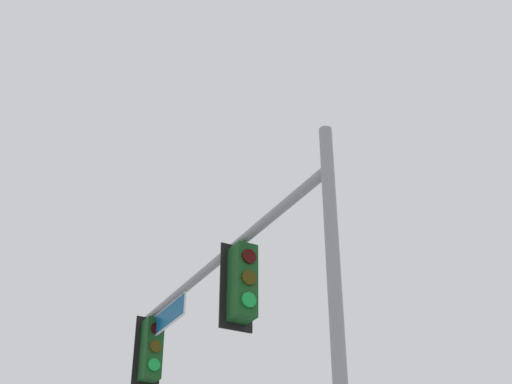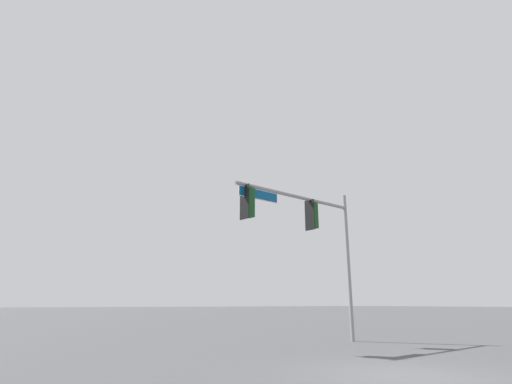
{
  "view_description": "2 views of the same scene",
  "coord_description": "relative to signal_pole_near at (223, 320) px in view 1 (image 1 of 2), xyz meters",
  "views": [
    {
      "loc": [
        -11.72,
        -3.55,
        1.25
      ],
      "look_at": [
        -2.72,
        -6.73,
        6.75
      ],
      "focal_mm": 50.0,
      "sensor_mm": 36.0,
      "label": 1
    },
    {
      "loc": [
        7.79,
        6.6,
        1.56
      ],
      "look_at": [
        0.78,
        -5.21,
        5.4
      ],
      "focal_mm": 28.0,
      "sensor_mm": 36.0,
      "label": 2
    }
  ],
  "objects": [
    {
      "name": "signal_pole_near",
      "position": [
        0.0,
        0.0,
        0.0
      ],
      "size": [
        6.42,
        1.29,
        6.45
      ],
      "color": "gray",
      "rests_on": "ground_plane"
    }
  ]
}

